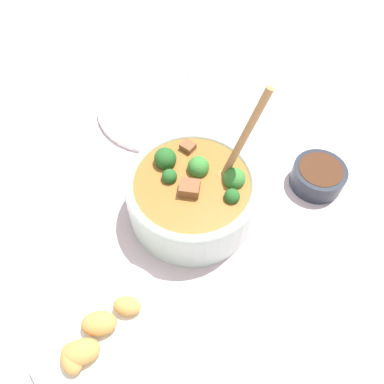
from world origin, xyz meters
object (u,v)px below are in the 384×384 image
(stew_bowl, at_px, (192,194))
(food_plate, at_px, (99,331))
(condiment_bowl, at_px, (318,175))
(empty_plate, at_px, (156,107))

(stew_bowl, relative_size, food_plate, 1.19)
(stew_bowl, distance_m, food_plate, 0.26)
(condiment_bowl, height_order, food_plate, same)
(stew_bowl, xyz_separation_m, condiment_bowl, (0.08, 0.23, -0.03))
(stew_bowl, height_order, condiment_bowl, stew_bowl)
(stew_bowl, height_order, empty_plate, stew_bowl)
(stew_bowl, bearing_deg, condiment_bowl, 71.03)
(condiment_bowl, distance_m, empty_plate, 0.37)
(stew_bowl, xyz_separation_m, food_plate, (0.10, -0.23, -0.04))
(empty_plate, bearing_deg, stew_bowl, -16.71)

